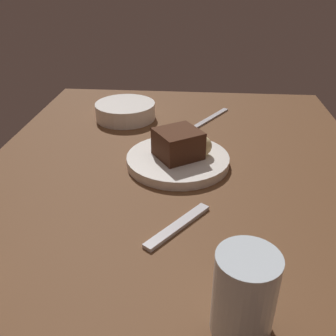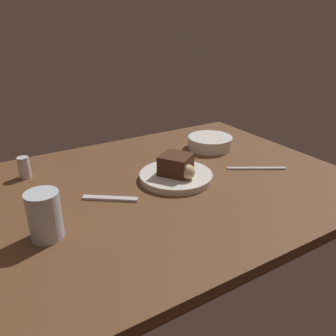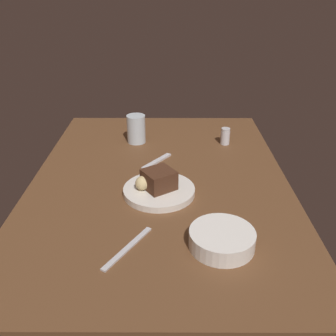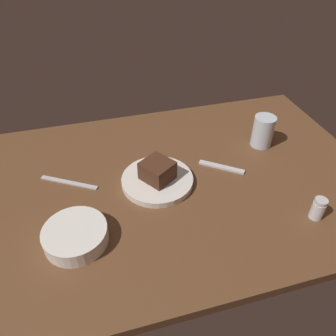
% 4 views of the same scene
% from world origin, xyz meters
% --- Properties ---
extents(dining_table, '(1.20, 0.84, 0.03)m').
position_xyz_m(dining_table, '(0.00, 0.00, 0.01)').
color(dining_table, brown).
rests_on(dining_table, ground).
extents(dessert_plate, '(0.22, 0.22, 0.02)m').
position_xyz_m(dessert_plate, '(-0.09, -0.00, 0.04)').
color(dessert_plate, white).
rests_on(dessert_plate, dining_table).
extents(chocolate_cake_slice, '(0.12, 0.12, 0.06)m').
position_xyz_m(chocolate_cake_slice, '(-0.09, -0.00, 0.08)').
color(chocolate_cake_slice, '#472819').
rests_on(chocolate_cake_slice, dessert_plate).
extents(bread_roll, '(0.04, 0.04, 0.04)m').
position_xyz_m(bread_roll, '(-0.10, 0.05, 0.07)').
color(bread_roll, '#DBC184').
rests_on(bread_roll, dessert_plate).
extents(water_glass, '(0.07, 0.07, 0.11)m').
position_xyz_m(water_glass, '(0.32, 0.10, 0.09)').
color(water_glass, silver).
rests_on(water_glass, dining_table).
extents(side_bowl, '(0.16, 0.16, 0.04)m').
position_xyz_m(side_bowl, '(-0.34, -0.16, 0.05)').
color(side_bowl, white).
rests_on(side_bowl, dining_table).
extents(dessert_spoon, '(0.13, 0.10, 0.01)m').
position_xyz_m(dessert_spoon, '(0.13, 0.01, 0.03)').
color(dessert_spoon, silver).
rests_on(dessert_spoon, dining_table).
extents(butter_knife, '(0.17, 0.11, 0.01)m').
position_xyz_m(butter_knife, '(-0.35, 0.07, 0.03)').
color(butter_knife, silver).
rests_on(butter_knife, dining_table).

